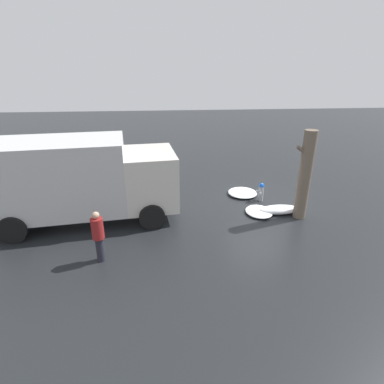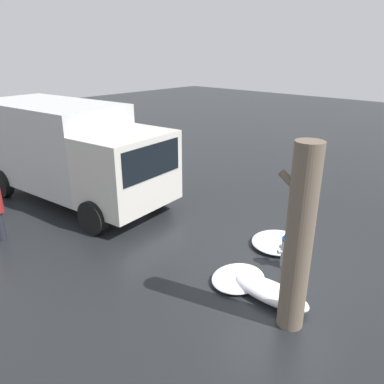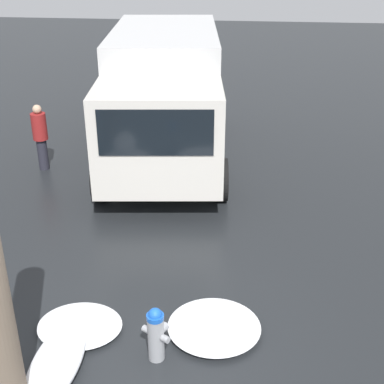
% 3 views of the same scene
% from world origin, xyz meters
% --- Properties ---
extents(ground_plane, '(60.00, 60.00, 0.00)m').
position_xyz_m(ground_plane, '(0.00, 0.00, 0.00)').
color(ground_plane, black).
extents(fire_hydrant, '(0.35, 0.41, 0.80)m').
position_xyz_m(fire_hydrant, '(0.00, -0.00, 0.41)').
color(fire_hydrant, gray).
rests_on(fire_hydrant, ground_plane).
extents(tree_trunk, '(0.68, 0.45, 3.27)m').
position_xyz_m(tree_trunk, '(-0.99, 1.58, 1.65)').
color(tree_trunk, '#6B5B4C').
rests_on(tree_trunk, ground_plane).
extents(delivery_truck, '(6.86, 3.35, 2.98)m').
position_xyz_m(delivery_truck, '(7.07, 0.96, 1.63)').
color(delivery_truck, beige).
rests_on(delivery_truck, ground_plane).
extents(snow_pile_by_hydrant, '(1.58, 0.62, 0.31)m').
position_xyz_m(snow_pile_by_hydrant, '(-0.37, 1.22, 0.15)').
color(snow_pile_by_hydrant, white).
rests_on(snow_pile_by_hydrant, ground_plane).
extents(snow_pile_curbside, '(1.02, 1.20, 0.16)m').
position_xyz_m(snow_pile_curbside, '(0.42, 1.17, 0.08)').
color(snow_pile_curbside, white).
rests_on(snow_pile_curbside, ground_plane).
extents(snow_pile_by_tree, '(1.26, 1.32, 0.19)m').
position_xyz_m(snow_pile_by_tree, '(0.59, -0.72, 0.10)').
color(snow_pile_by_tree, white).
rests_on(snow_pile_by_tree, ground_plane).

